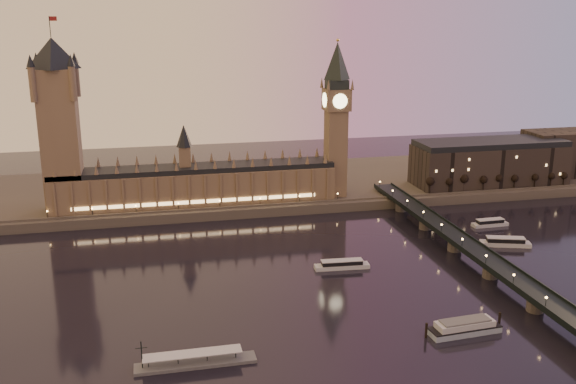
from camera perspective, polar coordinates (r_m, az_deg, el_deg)
The scene contains 21 objects.
ground at distance 316.51m, azimuth 1.00°, elevation -7.70°, with size 700.00×700.00×0.00m, color black.
far_embankment at distance 474.35m, azimuth -0.14°, elevation 0.62°, with size 560.00×130.00×6.00m, color #423D35.
palace_of_westminster at distance 417.64m, azimuth -8.26°, elevation 1.05°, with size 180.00×26.62×52.00m.
victoria_tower at distance 411.28m, azimuth -19.73°, elevation 6.35°, with size 31.68×31.68×118.00m.
big_ben at distance 426.31m, azimuth 4.32°, elevation 7.25°, with size 17.68×17.68×104.00m.
westminster_bridge at distance 346.11m, azimuth 15.98°, elevation -5.27°, with size 13.20×260.00×15.30m.
city_block at distance 501.07m, azimuth 19.52°, elevation 2.79°, with size 155.00×45.00×34.00m.
bare_tree_0 at distance 448.10m, azimuth 12.59°, elevation 0.82°, with size 5.36×5.36×10.89m.
bare_tree_1 at distance 453.68m, azimuth 14.08°, elevation 0.91°, with size 5.36×5.36×10.89m.
bare_tree_2 at distance 459.57m, azimuth 15.53°, elevation 0.99°, with size 5.36×5.36×10.89m.
bare_tree_3 at distance 465.74m, azimuth 16.95°, elevation 1.07°, with size 5.36×5.36×10.89m.
bare_tree_4 at distance 472.20m, azimuth 18.32°, elevation 1.14°, with size 5.36×5.36×10.89m.
bare_tree_5 at distance 478.91m, azimuth 19.66°, elevation 1.22°, with size 5.36×5.36×10.89m.
bare_tree_6 at distance 485.88m, azimuth 20.96°, elevation 1.29°, with size 5.36×5.36×10.89m.
bare_tree_7 at distance 493.10m, azimuth 22.22°, elevation 1.36°, with size 5.36×5.36×10.89m.
bare_tree_8 at distance 500.55m, azimuth 23.45°, elevation 1.42°, with size 5.36×5.36×10.89m.
cruise_boat_a at distance 329.14m, azimuth 4.81°, elevation -6.45°, with size 28.33×8.00×4.48m.
cruise_boat_b at distance 378.80m, azimuth 18.76°, elevation -4.23°, with size 28.08×14.87×5.04m.
cruise_boat_c at distance 410.86m, azimuth 17.52°, elevation -2.63°, with size 22.53×6.68×4.47m.
moored_barge at distance 274.36m, azimuth 15.42°, elevation -11.50°, with size 34.60×10.49×6.36m.
pontoon_pier at distance 246.43m, azimuth -8.26°, elevation -14.71°, with size 44.64×7.44×11.90m.
Camera 1 is at (-68.58, -282.81, 124.48)m, focal length 40.00 mm.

